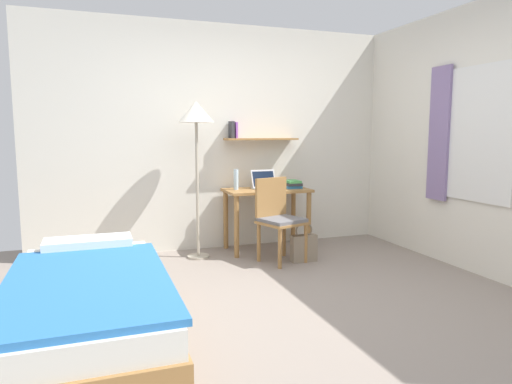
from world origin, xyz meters
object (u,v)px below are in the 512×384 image
(desk, at_px, (267,201))
(book_stack, at_px, (293,184))
(handbag, at_px, (304,247))
(desk_chair, at_px, (278,216))
(standing_lamp, at_px, (196,121))
(bed, at_px, (89,310))
(laptop, at_px, (265,184))
(water_bottle, at_px, (236,180))

(desk, height_order, book_stack, book_stack)
(desk, distance_m, handbag, 0.76)
(desk_chair, bearing_deg, standing_lamp, 152.27)
(bed, bearing_deg, standing_lamp, 58.79)
(standing_lamp, bearing_deg, desk, 5.11)
(bed, bearing_deg, handbag, 31.44)
(laptop, relative_size, handbag, 0.69)
(laptop, relative_size, book_stack, 1.22)
(desk_chair, relative_size, book_stack, 3.64)
(desk, relative_size, handbag, 2.23)
(book_stack, bearing_deg, laptop, 167.78)
(bed, bearing_deg, laptop, 45.41)
(bed, height_order, book_stack, book_stack)
(bed, xyz_separation_m, laptop, (1.94, 1.97, 0.53))
(desk, height_order, handbag, desk)
(book_stack, xyz_separation_m, handbag, (-0.13, -0.59, -0.61))
(water_bottle, bearing_deg, standing_lamp, -163.95)
(laptop, relative_size, water_bottle, 1.28)
(desk, xyz_separation_m, standing_lamp, (-0.83, -0.07, 0.91))
(bed, relative_size, book_stack, 8.09)
(laptop, bearing_deg, standing_lamp, -171.01)
(water_bottle, xyz_separation_m, book_stack, (0.67, -0.08, -0.07))
(bed, distance_m, desk_chair, 2.38)
(bed, relative_size, water_bottle, 8.47)
(book_stack, bearing_deg, water_bottle, 173.38)
(desk, distance_m, desk_chair, 0.50)
(book_stack, bearing_deg, bed, -140.05)
(bed, distance_m, water_bottle, 2.60)
(laptop, distance_m, handbag, 0.92)
(desk_chair, distance_m, standing_lamp, 1.33)
(water_bottle, bearing_deg, handbag, -50.97)
(desk, height_order, water_bottle, water_bottle)
(bed, relative_size, desk_chair, 2.22)
(bed, relative_size, standing_lamp, 1.16)
(standing_lamp, relative_size, laptop, 5.69)
(standing_lamp, distance_m, laptop, 1.10)
(desk, height_order, desk_chair, desk_chair)
(book_stack, bearing_deg, standing_lamp, -177.01)
(handbag, bearing_deg, desk, 107.40)
(desk_chair, bearing_deg, handbag, -26.47)
(desk, distance_m, water_bottle, 0.44)
(standing_lamp, height_order, book_stack, standing_lamp)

